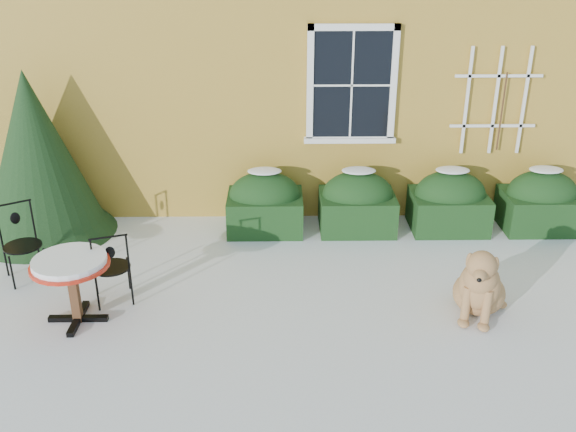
{
  "coord_description": "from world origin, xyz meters",
  "views": [
    {
      "loc": [
        -0.1,
        -5.74,
        3.93
      ],
      "look_at": [
        0.0,
        1.0,
        0.9
      ],
      "focal_mm": 40.0,
      "sensor_mm": 36.0,
      "label": 1
    }
  ],
  "objects_px": {
    "bistro_table": "(71,269)",
    "dog": "(479,287)",
    "patio_chair_far": "(22,243)",
    "evergreen_shrub": "(38,171)",
    "patio_chair_near": "(111,267)"
  },
  "relations": [
    {
      "from": "patio_chair_far",
      "to": "dog",
      "type": "xyz_separation_m",
      "value": [
        5.29,
        -0.95,
        -0.1
      ]
    },
    {
      "from": "patio_chair_near",
      "to": "dog",
      "type": "relative_size",
      "value": 0.92
    },
    {
      "from": "bistro_table",
      "to": "dog",
      "type": "relative_size",
      "value": 0.85
    },
    {
      "from": "patio_chair_far",
      "to": "dog",
      "type": "relative_size",
      "value": 0.97
    },
    {
      "from": "evergreen_shrub",
      "to": "dog",
      "type": "xyz_separation_m",
      "value": [
        5.44,
        -2.21,
        -0.56
      ]
    },
    {
      "from": "evergreen_shrub",
      "to": "patio_chair_far",
      "type": "relative_size",
      "value": 2.44
    },
    {
      "from": "bistro_table",
      "to": "dog",
      "type": "distance_m",
      "value": 4.4
    },
    {
      "from": "evergreen_shrub",
      "to": "patio_chair_far",
      "type": "xyz_separation_m",
      "value": [
        0.15,
        -1.26,
        -0.46
      ]
    },
    {
      "from": "dog",
      "to": "bistro_table",
      "type": "bearing_deg",
      "value": -158.21
    },
    {
      "from": "bistro_table",
      "to": "patio_chair_far",
      "type": "relative_size",
      "value": 0.88
    },
    {
      "from": "dog",
      "to": "patio_chair_near",
      "type": "bearing_deg",
      "value": -163.83
    },
    {
      "from": "bistro_table",
      "to": "patio_chair_near",
      "type": "bearing_deg",
      "value": 52.21
    },
    {
      "from": "patio_chair_far",
      "to": "patio_chair_near",
      "type": "bearing_deg",
      "value": -57.08
    },
    {
      "from": "bistro_table",
      "to": "evergreen_shrub",
      "type": "bearing_deg",
      "value": 115.13
    },
    {
      "from": "patio_chair_near",
      "to": "dog",
      "type": "distance_m",
      "value": 4.09
    }
  ]
}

